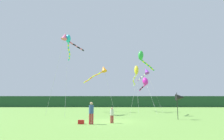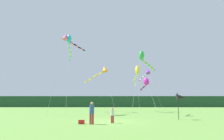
# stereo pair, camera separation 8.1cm
# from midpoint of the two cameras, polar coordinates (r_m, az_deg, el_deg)

# --- Properties ---
(ground_plane) EXTENTS (120.00, 120.00, 0.00)m
(ground_plane) POSITION_cam_midpoint_polar(r_m,az_deg,el_deg) (18.92, -0.00, -14.60)
(ground_plane) COLOR #6B9E42
(distant_treeline) EXTENTS (108.00, 2.88, 3.41)m
(distant_treeline) POSITION_cam_midpoint_polar(r_m,az_deg,el_deg) (63.83, 0.29, -9.08)
(distant_treeline) COLOR #1E4228
(distant_treeline) RESTS_ON ground
(person_adult) EXTENTS (0.39, 0.39, 1.79)m
(person_adult) POSITION_cam_midpoint_polar(r_m,az_deg,el_deg) (16.67, -5.71, -11.87)
(person_adult) COLOR #B23338
(person_adult) RESTS_ON ground
(person_child) EXTENTS (0.30, 0.30, 1.35)m
(person_child) POSITION_cam_midpoint_polar(r_m,az_deg,el_deg) (17.50, 0.25, -12.58)
(person_child) COLOR #B23338
(person_child) RESTS_ON ground
(cooler_box) EXTENTS (0.48, 0.35, 0.33)m
(cooler_box) POSITION_cam_midpoint_polar(r_m,az_deg,el_deg) (17.04, -8.61, -14.57)
(cooler_box) COLOR red
(cooler_box) RESTS_ON ground
(banner_flag_pole) EXTENTS (0.90, 0.70, 2.74)m
(banner_flag_pole) POSITION_cam_midpoint_polar(r_m,az_deg,el_deg) (21.89, 19.34, -7.49)
(banner_flag_pole) COLOR black
(banner_flag_pole) RESTS_ON ground
(kite_cyan) EXTENTS (2.42, 11.31, 11.75)m
(kite_cyan) POSITION_cam_midpoint_polar(r_m,az_deg,el_deg) (31.09, -12.13, 7.86)
(kite_cyan) COLOR #B2B2B2
(kite_cyan) RESTS_ON ground
(kite_green) EXTENTS (4.35, 5.55, 8.88)m
(kite_green) POSITION_cam_midpoint_polar(r_m,az_deg,el_deg) (27.94, 8.95, 3.67)
(kite_green) COLOR #B2B2B2
(kite_green) RESTS_ON ground
(kite_purple) EXTENTS (2.88, 8.48, 8.16)m
(kite_purple) POSITION_cam_midpoint_polar(r_m,az_deg,el_deg) (37.42, 9.97, -0.51)
(kite_purple) COLOR #B2B2B2
(kite_purple) RESTS_ON ground
(kite_magenta) EXTENTS (1.48, 7.78, 6.03)m
(kite_magenta) POSITION_cam_midpoint_polar(r_m,az_deg,el_deg) (34.04, 9.80, -3.42)
(kite_magenta) COLOR #B2B2B2
(kite_magenta) RESTS_ON ground
(kite_orange) EXTENTS (6.20, 7.57, 8.15)m
(kite_orange) POSITION_cam_midpoint_polar(r_m,az_deg,el_deg) (35.30, -2.76, -0.20)
(kite_orange) COLOR #B2B2B2
(kite_orange) RESTS_ON ground
(kite_rainbow) EXTENTS (3.86, 6.12, 11.81)m
(kite_rainbow) POSITION_cam_midpoint_polar(r_m,az_deg,el_deg) (30.40, -12.60, 8.90)
(kite_rainbow) COLOR #B2B2B2
(kite_rainbow) RESTS_ON ground
(kite_yellow) EXTENTS (0.82, 10.67, 8.16)m
(kite_yellow) POSITION_cam_midpoint_polar(r_m,az_deg,el_deg) (35.46, 7.23, -0.76)
(kite_yellow) COLOR #B2B2B2
(kite_yellow) RESTS_ON ground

